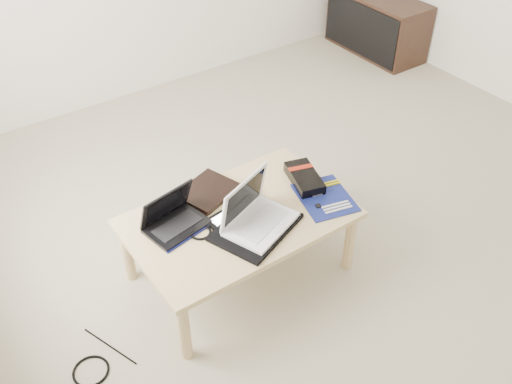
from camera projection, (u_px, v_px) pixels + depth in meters
ground at (329, 209)px, 3.49m from camera, size 4.00×4.00×0.00m
coffee_table at (239, 223)px, 2.87m from camera, size 1.10×0.70×0.40m
media_cabinet at (377, 24)px, 5.04m from camera, size 0.41×0.90×0.50m
book at (208, 191)px, 2.97m from camera, size 0.34×0.31×0.03m
netbook at (174, 219)px, 2.76m from camera, size 0.32×0.26×0.20m
tablet at (236, 219)px, 2.81m from camera, size 0.28×0.23×0.01m
remote at (255, 193)px, 2.97m from camera, size 0.11×0.24×0.02m
neoprene_sleeve at (256, 227)px, 2.77m from camera, size 0.49×0.43×0.02m
white_laptop at (255, 215)px, 2.74m from camera, size 0.41×0.35×0.25m
motherboard at (325, 197)px, 2.95m from camera, size 0.33×0.37×0.01m
gpu_box at (304, 178)px, 3.03m from camera, size 0.21×0.30×0.06m
cable_coil at (200, 232)px, 2.74m from camera, size 0.11×0.11×0.01m
floor_cable_coil at (91, 371)px, 2.61m from camera, size 0.18×0.18×0.01m
floor_cable_trail at (110, 346)px, 2.72m from camera, size 0.13×0.32×0.01m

